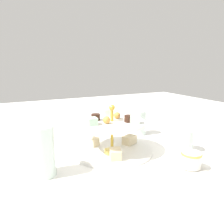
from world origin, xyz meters
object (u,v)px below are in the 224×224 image
at_px(water_glass_tall_right, 42,151).
at_px(water_glass_short_left, 184,140).
at_px(butter_knife_left, 58,134).
at_px(tiered_serving_stand, 112,138).
at_px(teacup_with_saucer, 191,161).
at_px(water_glass_mid_back, 139,123).
at_px(butter_knife_right, 147,203).

xyz_separation_m(water_glass_tall_right, water_glass_short_left, (0.04, 0.47, -0.03)).
distance_m(water_glass_tall_right, butter_knife_left, 0.36).
xyz_separation_m(water_glass_short_left, butter_knife_left, (-0.37, -0.35, -0.04)).
bearing_deg(tiered_serving_stand, water_glass_short_left, 65.61).
relative_size(teacup_with_saucer, water_glass_mid_back, 0.88).
bearing_deg(water_glass_tall_right, teacup_with_saucer, 69.04).
distance_m(water_glass_short_left, teacup_with_saucer, 0.14).
height_order(water_glass_short_left, butter_knife_left, water_glass_short_left).
xyz_separation_m(butter_knife_right, water_glass_mid_back, (-0.41, 0.25, 0.05)).
bearing_deg(butter_knife_left, teacup_with_saucer, 99.14).
bearing_deg(water_glass_short_left, water_glass_tall_right, -94.45).
relative_size(water_glass_tall_right, water_glass_short_left, 1.86).
bearing_deg(water_glass_mid_back, tiered_serving_stand, -57.16).
xyz_separation_m(water_glass_short_left, teacup_with_saucer, (0.11, -0.08, -0.01)).
xyz_separation_m(water_glass_tall_right, teacup_with_saucer, (0.15, 0.39, -0.05)).
xyz_separation_m(butter_knife_left, water_glass_mid_back, (0.15, 0.32, 0.05)).
xyz_separation_m(teacup_with_saucer, butter_knife_left, (-0.48, -0.28, -0.02)).
height_order(tiered_serving_stand, water_glass_tall_right, tiered_serving_stand).
relative_size(tiered_serving_stand, teacup_with_saucer, 3.07).
bearing_deg(water_glass_mid_back, water_glass_short_left, 9.65).
bearing_deg(teacup_with_saucer, butter_knife_left, -150.37).
relative_size(butter_knife_left, butter_knife_right, 1.00).
bearing_deg(tiered_serving_stand, water_glass_tall_right, -74.46).
bearing_deg(water_glass_tall_right, butter_knife_right, 38.64).
xyz_separation_m(tiered_serving_stand, water_glass_short_left, (0.10, 0.23, -0.01)).
bearing_deg(teacup_with_saucer, water_glass_short_left, 145.01).
distance_m(butter_knife_right, water_glass_mid_back, 0.48).
relative_size(tiered_serving_stand, butter_knife_left, 1.62).
relative_size(teacup_with_saucer, butter_knife_right, 0.53).
bearing_deg(butter_knife_left, water_glass_short_left, 113.05).
bearing_deg(butter_knife_right, water_glass_short_left, 49.88).
distance_m(water_glass_tall_right, water_glass_short_left, 0.47).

